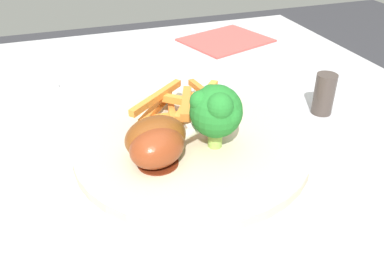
{
  "coord_description": "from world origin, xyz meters",
  "views": [
    {
      "loc": [
        -0.36,
        0.13,
        1.01
      ],
      "look_at": [
        0.04,
        -0.01,
        0.75
      ],
      "focal_mm": 37.74,
      "sensor_mm": 36.0,
      "label": 1
    }
  ],
  "objects_px": {
    "pepper_shaker": "(324,94)",
    "dining_table": "(196,230)",
    "broccoli_floret_front": "(216,111)",
    "chicken_drumstick_near": "(160,146)",
    "carrot_fries_pile": "(180,105)",
    "chicken_drumstick_far": "(159,137)",
    "dinner_plate": "(192,145)"
  },
  "relations": [
    {
      "from": "broccoli_floret_front",
      "to": "carrot_fries_pile",
      "type": "xyz_separation_m",
      "value": [
        0.08,
        0.02,
        -0.03
      ]
    },
    {
      "from": "broccoli_floret_front",
      "to": "chicken_drumstick_far",
      "type": "xyz_separation_m",
      "value": [
        0.01,
        0.07,
        -0.03
      ]
    },
    {
      "from": "chicken_drumstick_near",
      "to": "carrot_fries_pile",
      "type": "bearing_deg",
      "value": -30.29
    },
    {
      "from": "broccoli_floret_front",
      "to": "chicken_drumstick_near",
      "type": "height_order",
      "value": "broccoli_floret_front"
    },
    {
      "from": "dinner_plate",
      "to": "carrot_fries_pile",
      "type": "height_order",
      "value": "carrot_fries_pile"
    },
    {
      "from": "broccoli_floret_front",
      "to": "dining_table",
      "type": "bearing_deg",
      "value": 124.83
    },
    {
      "from": "broccoli_floret_front",
      "to": "pepper_shaker",
      "type": "relative_size",
      "value": 1.33
    },
    {
      "from": "chicken_drumstick_far",
      "to": "pepper_shaker",
      "type": "distance_m",
      "value": 0.26
    },
    {
      "from": "chicken_drumstick_near",
      "to": "chicken_drumstick_far",
      "type": "distance_m",
      "value": 0.02
    },
    {
      "from": "dinner_plate",
      "to": "carrot_fries_pile",
      "type": "distance_m",
      "value": 0.07
    },
    {
      "from": "chicken_drumstick_near",
      "to": "chicken_drumstick_far",
      "type": "relative_size",
      "value": 0.91
    },
    {
      "from": "chicken_drumstick_near",
      "to": "broccoli_floret_front",
      "type": "bearing_deg",
      "value": -83.22
    },
    {
      "from": "carrot_fries_pile",
      "to": "dining_table",
      "type": "bearing_deg",
      "value": 172.96
    },
    {
      "from": "chicken_drumstick_far",
      "to": "broccoli_floret_front",
      "type": "bearing_deg",
      "value": -97.29
    },
    {
      "from": "pepper_shaker",
      "to": "dining_table",
      "type": "bearing_deg",
      "value": 107.88
    },
    {
      "from": "broccoli_floret_front",
      "to": "carrot_fries_pile",
      "type": "bearing_deg",
      "value": 13.38
    },
    {
      "from": "chicken_drumstick_far",
      "to": "dinner_plate",
      "type": "bearing_deg",
      "value": -75.79
    },
    {
      "from": "chicken_drumstick_near",
      "to": "pepper_shaker",
      "type": "distance_m",
      "value": 0.27
    },
    {
      "from": "pepper_shaker",
      "to": "carrot_fries_pile",
      "type": "bearing_deg",
      "value": 81.28
    },
    {
      "from": "dinner_plate",
      "to": "pepper_shaker",
      "type": "height_order",
      "value": "pepper_shaker"
    },
    {
      "from": "broccoli_floret_front",
      "to": "carrot_fries_pile",
      "type": "relative_size",
      "value": 0.57
    },
    {
      "from": "carrot_fries_pile",
      "to": "pepper_shaker",
      "type": "bearing_deg",
      "value": -98.72
    },
    {
      "from": "dining_table",
      "to": "broccoli_floret_front",
      "type": "distance_m",
      "value": 0.17
    },
    {
      "from": "carrot_fries_pile",
      "to": "chicken_drumstick_far",
      "type": "relative_size",
      "value": 1.04
    },
    {
      "from": "dining_table",
      "to": "chicken_drumstick_far",
      "type": "bearing_deg",
      "value": 49.62
    },
    {
      "from": "broccoli_floret_front",
      "to": "chicken_drumstick_near",
      "type": "distance_m",
      "value": 0.08
    },
    {
      "from": "dining_table",
      "to": "chicken_drumstick_near",
      "type": "bearing_deg",
      "value": 70.79
    },
    {
      "from": "chicken_drumstick_near",
      "to": "dining_table",
      "type": "bearing_deg",
      "value": -109.21
    },
    {
      "from": "dining_table",
      "to": "broccoli_floret_front",
      "type": "height_order",
      "value": "broccoli_floret_front"
    },
    {
      "from": "broccoli_floret_front",
      "to": "pepper_shaker",
      "type": "height_order",
      "value": "broccoli_floret_front"
    },
    {
      "from": "carrot_fries_pile",
      "to": "pepper_shaker",
      "type": "height_order",
      "value": "pepper_shaker"
    },
    {
      "from": "chicken_drumstick_near",
      "to": "dinner_plate",
      "type": "bearing_deg",
      "value": -59.22
    }
  ]
}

